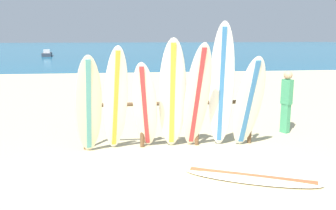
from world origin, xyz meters
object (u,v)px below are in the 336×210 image
at_px(surfboard_leaning_center_left, 145,107).
at_px(surfboard_leaning_far_right, 249,103).
at_px(surfboard_leaning_center, 172,95).
at_px(surfboard_lying_on_sand, 251,177).
at_px(small_boat_offshore, 47,54).
at_px(surfboard_leaning_right, 222,87).
at_px(surfboard_rack, 170,114).
at_px(surfboard_leaning_left, 116,100).
at_px(surfboard_leaning_far_left, 89,106).
at_px(beachgoer_standing, 287,99).
at_px(surfboard_leaning_center_right, 197,98).

xyz_separation_m(surfboard_leaning_center_left, surfboard_leaning_far_right, (2.11, -0.10, 0.05)).
height_order(surfboard_leaning_center, surfboard_lying_on_sand, surfboard_leaning_center).
bearing_deg(surfboard_leaning_center_left, small_boat_offshore, 104.54).
distance_m(surfboard_leaning_center_left, small_boat_offshore, 34.29).
bearing_deg(surfboard_leaning_right, small_boat_offshore, 107.07).
relative_size(surfboard_rack, surfboard_leaning_left, 1.67).
relative_size(surfboard_leaning_far_left, surfboard_leaning_left, 0.92).
relative_size(surfboard_rack, surfboard_leaning_far_right, 1.85).
distance_m(surfboard_rack, beachgoer_standing, 3.01).
relative_size(surfboard_leaning_right, surfboard_lying_on_sand, 1.15).
bearing_deg(surfboard_lying_on_sand, surfboard_leaning_center, 123.58).
height_order(surfboard_rack, surfboard_lying_on_sand, surfboard_rack).
relative_size(surfboard_leaning_left, small_boat_offshore, 0.72).
xyz_separation_m(surfboard_leaning_far_left, small_boat_offshore, (-7.52, 33.30, -0.75)).
bearing_deg(surfboard_lying_on_sand, surfboard_leaning_right, 93.04).
bearing_deg(surfboard_leaning_far_left, surfboard_lying_on_sand, -28.67).
bearing_deg(surfboard_leaning_center, surfboard_lying_on_sand, -56.42).
bearing_deg(surfboard_rack, surfboard_leaning_center_left, -148.86).
bearing_deg(surfboard_leaning_far_left, surfboard_leaning_center, 5.32).
distance_m(surfboard_leaning_far_left, surfboard_leaning_far_right, 3.21).
xyz_separation_m(surfboard_leaning_far_right, small_boat_offshore, (-10.72, 33.28, -0.73)).
distance_m(surfboard_leaning_far_left, surfboard_leaning_center_left, 1.10).
xyz_separation_m(surfboard_rack, surfboard_leaning_left, (-1.12, -0.38, 0.39)).
height_order(surfboard_leaning_far_right, surfboard_lying_on_sand, surfboard_leaning_far_right).
bearing_deg(surfboard_leaning_left, surfboard_lying_on_sand, -35.02).
bearing_deg(surfboard_leaning_left, surfboard_leaning_right, 2.34).
bearing_deg(surfboard_leaning_center, small_boat_offshore, 105.46).
relative_size(surfboard_rack, surfboard_leaning_far_left, 1.81).
distance_m(beachgoer_standing, small_boat_offshore, 34.34).
bearing_deg(surfboard_leaning_center_right, small_boat_offshore, 106.15).
height_order(surfboard_leaning_far_left, surfboard_leaning_center, surfboard_leaning_center).
distance_m(surfboard_rack, surfboard_leaning_center_right, 0.78).
distance_m(surfboard_leaning_center, surfboard_leaning_right, 1.02).
bearing_deg(surfboard_leaning_far_right, small_boat_offshore, 107.86).
bearing_deg(surfboard_leaning_far_right, surfboard_leaning_center, 175.19).
distance_m(surfboard_leaning_center, surfboard_leaning_far_right, 1.57).
height_order(surfboard_leaning_left, surfboard_leaning_far_right, surfboard_leaning_left).
relative_size(surfboard_rack, surfboard_lying_on_sand, 1.60).
distance_m(surfboard_rack, surfboard_leaning_right, 1.23).
relative_size(surfboard_leaning_far_right, surfboard_lying_on_sand, 0.87).
distance_m(surfboard_leaning_center_left, surfboard_leaning_center_right, 1.05).
bearing_deg(surfboard_leaning_right, surfboard_leaning_left, -177.66).
xyz_separation_m(surfboard_leaning_center, beachgoer_standing, (2.91, 1.01, -0.32)).
distance_m(surfboard_rack, surfboard_leaning_center, 0.55).
height_order(surfboard_rack, small_boat_offshore, surfboard_rack).
distance_m(surfboard_leaning_center, surfboard_leaning_center_right, 0.50).
height_order(beachgoer_standing, small_boat_offshore, beachgoer_standing).
bearing_deg(beachgoer_standing, surfboard_leaning_center_right, -154.66).
bearing_deg(small_boat_offshore, surfboard_rack, -74.44).
height_order(surfboard_leaning_right, small_boat_offshore, surfboard_leaning_right).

